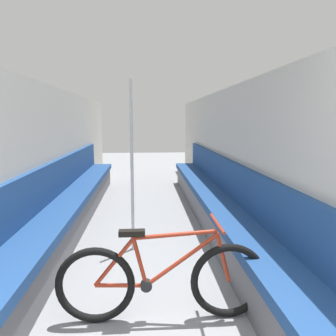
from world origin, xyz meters
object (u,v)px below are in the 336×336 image
object	(u,v)px
bench_seat_row_right	(215,204)
bicycle	(163,280)
grab_pole_near	(132,169)
bench_seat_row_left	(69,207)

from	to	relation	value
bench_seat_row_right	bicycle	bearing A→B (deg)	-111.70
bench_seat_row_right	bicycle	size ratio (longest dim) A/B	4.04
bicycle	grab_pole_near	world-z (taller)	grab_pole_near
bench_seat_row_left	grab_pole_near	bearing A→B (deg)	-41.94
bench_seat_row_left	bicycle	world-z (taller)	bench_seat_row_left
bicycle	grab_pole_near	size ratio (longest dim) A/B	0.82
grab_pole_near	bicycle	bearing A→B (deg)	-78.96
bench_seat_row_left	bicycle	size ratio (longest dim) A/B	4.04
bicycle	grab_pole_near	distance (m)	1.62
grab_pole_near	bench_seat_row_left	bearing A→B (deg)	138.06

